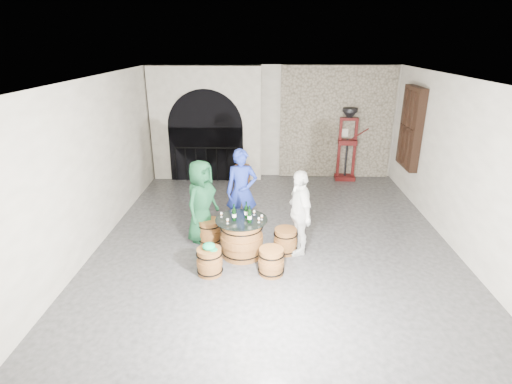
{
  "coord_description": "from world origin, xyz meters",
  "views": [
    {
      "loc": [
        -0.16,
        -7.48,
        3.86
      ],
      "look_at": [
        -0.38,
        -0.19,
        1.05
      ],
      "focal_mm": 28.0,
      "sensor_mm": 36.0,
      "label": 1
    }
  ],
  "objects_px": {
    "person_white": "(299,212)",
    "wine_bottle_right": "(246,211)",
    "barrel_table": "(242,238)",
    "barrel_stool_right": "(285,241)",
    "barrel_stool_near_left": "(210,261)",
    "barrel_stool_near_right": "(271,262)",
    "corking_press": "(348,139)",
    "barrel_stool_left": "(209,231)",
    "barrel_stool_far": "(242,224)",
    "side_barrel": "(242,176)",
    "person_green": "(201,202)",
    "wine_bottle_left": "(234,214)",
    "person_blue": "(242,191)",
    "wine_bottle_center": "(250,216)"
  },
  "relations": [
    {
      "from": "person_white",
      "to": "wine_bottle_right",
      "type": "xyz_separation_m",
      "value": [
        -0.99,
        -0.11,
        0.06
      ]
    },
    {
      "from": "wine_bottle_right",
      "to": "barrel_table",
      "type": "bearing_deg",
      "value": -142.74
    },
    {
      "from": "barrel_stool_right",
      "to": "barrel_stool_near_left",
      "type": "bearing_deg",
      "value": -149.45
    },
    {
      "from": "barrel_stool_near_right",
      "to": "corking_press",
      "type": "height_order",
      "value": "corking_press"
    },
    {
      "from": "barrel_stool_left",
      "to": "person_white",
      "type": "height_order",
      "value": "person_white"
    },
    {
      "from": "barrel_stool_far",
      "to": "side_barrel",
      "type": "height_order",
      "value": "side_barrel"
    },
    {
      "from": "barrel_stool_near_left",
      "to": "person_green",
      "type": "xyz_separation_m",
      "value": [
        -0.31,
        1.26,
        0.6
      ]
    },
    {
      "from": "barrel_stool_near_left",
      "to": "wine_bottle_left",
      "type": "distance_m",
      "value": 0.96
    },
    {
      "from": "barrel_table",
      "to": "person_green",
      "type": "bearing_deg",
      "value": 144.08
    },
    {
      "from": "barrel_stool_near_left",
      "to": "person_green",
      "type": "bearing_deg",
      "value": 103.78
    },
    {
      "from": "barrel_stool_far",
      "to": "wine_bottle_right",
      "type": "xyz_separation_m",
      "value": [
        0.13,
        -0.77,
        0.64
      ]
    },
    {
      "from": "person_white",
      "to": "side_barrel",
      "type": "distance_m",
      "value": 3.94
    },
    {
      "from": "barrel_stool_near_right",
      "to": "barrel_stool_near_left",
      "type": "height_order",
      "value": "same"
    },
    {
      "from": "person_blue",
      "to": "wine_bottle_right",
      "type": "distance_m",
      "value": 1.01
    },
    {
      "from": "barrel_table",
      "to": "wine_bottle_right",
      "type": "height_order",
      "value": "wine_bottle_right"
    },
    {
      "from": "barrel_stool_far",
      "to": "person_blue",
      "type": "distance_m",
      "value": 0.69
    },
    {
      "from": "barrel_stool_near_right",
      "to": "person_green",
      "type": "xyz_separation_m",
      "value": [
        -1.38,
        1.24,
        0.6
      ]
    },
    {
      "from": "barrel_stool_right",
      "to": "person_white",
      "type": "bearing_deg",
      "value": 9.27
    },
    {
      "from": "person_white",
      "to": "wine_bottle_left",
      "type": "distance_m",
      "value": 1.23
    },
    {
      "from": "barrel_stool_far",
      "to": "person_blue",
      "type": "xyz_separation_m",
      "value": [
        -0.01,
        0.23,
        0.65
      ]
    },
    {
      "from": "barrel_stool_far",
      "to": "wine_bottle_left",
      "type": "height_order",
      "value": "wine_bottle_left"
    },
    {
      "from": "person_blue",
      "to": "corking_press",
      "type": "xyz_separation_m",
      "value": [
        2.8,
        3.44,
        0.31
      ]
    },
    {
      "from": "barrel_stool_left",
      "to": "wine_bottle_right",
      "type": "height_order",
      "value": "wine_bottle_right"
    },
    {
      "from": "side_barrel",
      "to": "barrel_stool_far",
      "type": "bearing_deg",
      "value": -86.63
    },
    {
      "from": "barrel_stool_far",
      "to": "barrel_stool_right",
      "type": "xyz_separation_m",
      "value": [
        0.88,
        -0.7,
        0.0
      ]
    },
    {
      "from": "person_green",
      "to": "wine_bottle_center",
      "type": "relative_size",
      "value": 5.21
    },
    {
      "from": "barrel_stool_near_right",
      "to": "person_blue",
      "type": "bearing_deg",
      "value": 109.75
    },
    {
      "from": "person_green",
      "to": "corking_press",
      "type": "xyz_separation_m",
      "value": [
        3.57,
        3.91,
        0.36
      ]
    },
    {
      "from": "side_barrel",
      "to": "barrel_stool_near_right",
      "type": "bearing_deg",
      "value": -80.19
    },
    {
      "from": "person_green",
      "to": "barrel_stool_far",
      "type": "bearing_deg",
      "value": -46.15
    },
    {
      "from": "wine_bottle_center",
      "to": "side_barrel",
      "type": "relative_size",
      "value": 0.55
    },
    {
      "from": "barrel_stool_far",
      "to": "side_barrel",
      "type": "bearing_deg",
      "value": 93.37
    },
    {
      "from": "person_white",
      "to": "barrel_stool_left",
      "type": "bearing_deg",
      "value": -115.12
    },
    {
      "from": "barrel_table",
      "to": "side_barrel",
      "type": "relative_size",
      "value": 1.64
    },
    {
      "from": "barrel_stool_near_left",
      "to": "wine_bottle_left",
      "type": "height_order",
      "value": "wine_bottle_left"
    },
    {
      "from": "wine_bottle_left",
      "to": "wine_bottle_right",
      "type": "relative_size",
      "value": 1.0
    },
    {
      "from": "barrel_stool_left",
      "to": "barrel_stool_far",
      "type": "relative_size",
      "value": 1.0
    },
    {
      "from": "barrel_stool_near_right",
      "to": "wine_bottle_left",
      "type": "bearing_deg",
      "value": 139.54
    },
    {
      "from": "barrel_stool_far",
      "to": "barrel_stool_right",
      "type": "relative_size",
      "value": 1.0
    },
    {
      "from": "barrel_stool_near_left",
      "to": "wine_bottle_right",
      "type": "relative_size",
      "value": 1.51
    },
    {
      "from": "barrel_table",
      "to": "person_white",
      "type": "distance_m",
      "value": 1.18
    },
    {
      "from": "barrel_table",
      "to": "corking_press",
      "type": "distance_m",
      "value": 5.34
    },
    {
      "from": "barrel_stool_left",
      "to": "barrel_stool_near_right",
      "type": "distance_m",
      "value": 1.67
    },
    {
      "from": "barrel_table",
      "to": "wine_bottle_center",
      "type": "distance_m",
      "value": 0.55
    },
    {
      "from": "wine_bottle_right",
      "to": "person_blue",
      "type": "bearing_deg",
      "value": 98.35
    },
    {
      "from": "barrel_stool_left",
      "to": "person_green",
      "type": "relative_size",
      "value": 0.29
    },
    {
      "from": "corking_press",
      "to": "barrel_stool_left",
      "type": "bearing_deg",
      "value": -127.48
    },
    {
      "from": "corking_press",
      "to": "person_green",
      "type": "bearing_deg",
      "value": -129.45
    },
    {
      "from": "wine_bottle_left",
      "to": "wine_bottle_center",
      "type": "distance_m",
      "value": 0.3
    },
    {
      "from": "barrel_stool_far",
      "to": "person_green",
      "type": "xyz_separation_m",
      "value": [
        -0.78,
        -0.24,
        0.6
      ]
    }
  ]
}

